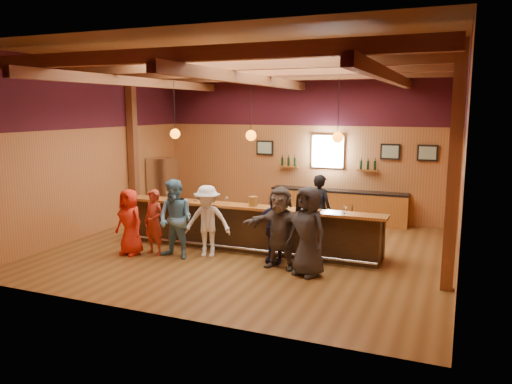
{
  "coord_description": "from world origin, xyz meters",
  "views": [
    {
      "loc": [
        4.43,
        -10.49,
        3.32
      ],
      "look_at": [
        0.0,
        0.3,
        1.35
      ],
      "focal_mm": 35.0,
      "sensor_mm": 36.0,
      "label": 1
    }
  ],
  "objects_px": {
    "bar_counter": "(254,227)",
    "back_bar_cabinet": "(338,206)",
    "customer_brown": "(280,228)",
    "customer_orange": "(130,222)",
    "customer_white": "(207,221)",
    "bottle_a": "(282,201)",
    "customer_navy": "(274,228)",
    "ice_bucket": "(253,201)",
    "stainless_fridge": "(163,187)",
    "customer_denim": "(176,219)",
    "customer_dark": "(308,231)",
    "customer_redvest": "(154,222)",
    "bartender": "(320,209)"
  },
  "relations": [
    {
      "from": "bar_counter",
      "to": "back_bar_cabinet",
      "type": "bearing_deg",
      "value": 71.66
    },
    {
      "from": "bar_counter",
      "to": "customer_brown",
      "type": "bearing_deg",
      "value": -47.18
    },
    {
      "from": "customer_orange",
      "to": "customer_white",
      "type": "relative_size",
      "value": 0.94
    },
    {
      "from": "bottle_a",
      "to": "customer_brown",
      "type": "bearing_deg",
      "value": -72.69
    },
    {
      "from": "customer_navy",
      "to": "ice_bucket",
      "type": "height_order",
      "value": "customer_navy"
    },
    {
      "from": "stainless_fridge",
      "to": "ice_bucket",
      "type": "height_order",
      "value": "stainless_fridge"
    },
    {
      "from": "bar_counter",
      "to": "customer_denim",
      "type": "height_order",
      "value": "customer_denim"
    },
    {
      "from": "bar_counter",
      "to": "customer_brown",
      "type": "height_order",
      "value": "customer_brown"
    },
    {
      "from": "customer_dark",
      "to": "bottle_a",
      "type": "bearing_deg",
      "value": 152.77
    },
    {
      "from": "customer_navy",
      "to": "customer_brown",
      "type": "height_order",
      "value": "customer_brown"
    },
    {
      "from": "stainless_fridge",
      "to": "customer_redvest",
      "type": "height_order",
      "value": "stainless_fridge"
    },
    {
      "from": "customer_navy",
      "to": "bottle_a",
      "type": "bearing_deg",
      "value": 91.74
    },
    {
      "from": "customer_white",
      "to": "bottle_a",
      "type": "relative_size",
      "value": 4.9
    },
    {
      "from": "customer_navy",
      "to": "bar_counter",
      "type": "bearing_deg",
      "value": 132.8
    },
    {
      "from": "customer_orange",
      "to": "back_bar_cabinet",
      "type": "bearing_deg",
      "value": 65.28
    },
    {
      "from": "stainless_fridge",
      "to": "customer_dark",
      "type": "xyz_separation_m",
      "value": [
        5.83,
        -3.81,
        0.0
      ]
    },
    {
      "from": "customer_orange",
      "to": "customer_brown",
      "type": "bearing_deg",
      "value": 16.82
    },
    {
      "from": "bar_counter",
      "to": "bottle_a",
      "type": "bearing_deg",
      "value": -13.62
    },
    {
      "from": "stainless_fridge",
      "to": "bar_counter",
      "type": "bearing_deg",
      "value": -30.76
    },
    {
      "from": "customer_denim",
      "to": "ice_bucket",
      "type": "relative_size",
      "value": 8.03
    },
    {
      "from": "stainless_fridge",
      "to": "customer_orange",
      "type": "xyz_separation_m",
      "value": [
        1.67,
        -3.95,
        -0.14
      ]
    },
    {
      "from": "ice_bucket",
      "to": "bottle_a",
      "type": "distance_m",
      "value": 0.66
    },
    {
      "from": "customer_navy",
      "to": "customer_redvest",
      "type": "bearing_deg",
      "value": -171.84
    },
    {
      "from": "customer_dark",
      "to": "customer_white",
      "type": "bearing_deg",
      "value": -165.78
    },
    {
      "from": "bar_counter",
      "to": "back_bar_cabinet",
      "type": "distance_m",
      "value": 3.76
    },
    {
      "from": "customer_redvest",
      "to": "ice_bucket",
      "type": "xyz_separation_m",
      "value": [
        2.05,
        0.94,
        0.47
      ]
    },
    {
      "from": "back_bar_cabinet",
      "to": "customer_denim",
      "type": "bearing_deg",
      "value": -117.08
    },
    {
      "from": "stainless_fridge",
      "to": "customer_dark",
      "type": "distance_m",
      "value": 6.96
    },
    {
      "from": "customer_orange",
      "to": "customer_redvest",
      "type": "distance_m",
      "value": 0.55
    },
    {
      "from": "ice_bucket",
      "to": "customer_redvest",
      "type": "bearing_deg",
      "value": -155.34
    },
    {
      "from": "bar_counter",
      "to": "ice_bucket",
      "type": "distance_m",
      "value": 0.78
    },
    {
      "from": "stainless_fridge",
      "to": "customer_white",
      "type": "relative_size",
      "value": 1.11
    },
    {
      "from": "bottle_a",
      "to": "customer_orange",
      "type": "bearing_deg",
      "value": -157.72
    },
    {
      "from": "customer_brown",
      "to": "customer_dark",
      "type": "relative_size",
      "value": 0.96
    },
    {
      "from": "customer_brown",
      "to": "customer_orange",
      "type": "bearing_deg",
      "value": -171.27
    },
    {
      "from": "stainless_fridge",
      "to": "ice_bucket",
      "type": "xyz_separation_m",
      "value": [
        4.23,
        -2.79,
        0.32
      ]
    },
    {
      "from": "bar_counter",
      "to": "ice_bucket",
      "type": "height_order",
      "value": "ice_bucket"
    },
    {
      "from": "customer_brown",
      "to": "customer_dark",
      "type": "height_order",
      "value": "customer_dark"
    },
    {
      "from": "back_bar_cabinet",
      "to": "customer_navy",
      "type": "height_order",
      "value": "customer_navy"
    },
    {
      "from": "back_bar_cabinet",
      "to": "ice_bucket",
      "type": "xyz_separation_m",
      "value": [
        -1.07,
        -3.91,
        0.74
      ]
    },
    {
      "from": "bar_counter",
      "to": "bartender",
      "type": "height_order",
      "value": "bartender"
    },
    {
      "from": "ice_bucket",
      "to": "back_bar_cabinet",
      "type": "bearing_deg",
      "value": 74.66
    },
    {
      "from": "bar_counter",
      "to": "stainless_fridge",
      "type": "bearing_deg",
      "value": 149.24
    },
    {
      "from": "customer_redvest",
      "to": "customer_navy",
      "type": "distance_m",
      "value": 2.78
    },
    {
      "from": "bar_counter",
      "to": "customer_orange",
      "type": "distance_m",
      "value": 2.88
    },
    {
      "from": "bartender",
      "to": "ice_bucket",
      "type": "height_order",
      "value": "bartender"
    },
    {
      "from": "customer_denim",
      "to": "bottle_a",
      "type": "height_order",
      "value": "customer_denim"
    },
    {
      "from": "customer_orange",
      "to": "bartender",
      "type": "xyz_separation_m",
      "value": [
        3.76,
        2.53,
        0.11
      ]
    },
    {
      "from": "back_bar_cabinet",
      "to": "bartender",
      "type": "xyz_separation_m",
      "value": [
        0.13,
        -2.54,
        0.39
      ]
    },
    {
      "from": "back_bar_cabinet",
      "to": "customer_denim",
      "type": "height_order",
      "value": "customer_denim"
    }
  ]
}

